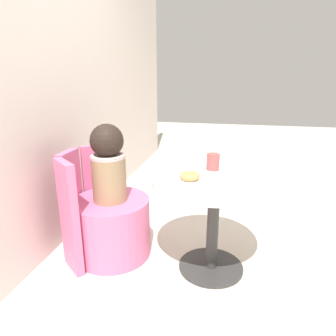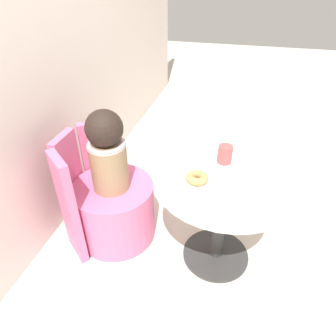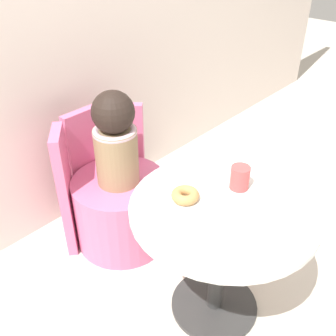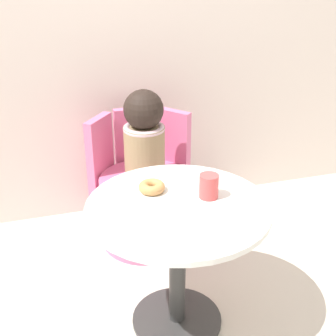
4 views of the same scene
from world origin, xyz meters
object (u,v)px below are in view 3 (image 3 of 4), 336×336
Objects in this scene: tub_chair at (121,210)px; child_figure at (115,139)px; round_table at (221,233)px; cup at (240,178)px; donut at (185,195)px.

child_figure reaches higher than tub_chair.
round_table is 7.41× the size of cup.
tub_chair is (0.03, 0.69, -0.28)m from round_table.
tub_chair is 0.71m from donut.
child_figure reaches higher than round_table.
child_figure is at bearing 87.56° from round_table.
child_figure is at bearing -90.00° from tub_chair.
cup reaches higher than tub_chair.
child_figure is at bearing 79.27° from donut.
donut is 0.25m from cup.
child_figure is 0.56m from donut.
child_figure is 4.91× the size of cup.
child_figure is 0.67m from cup.
tub_chair is at bearing 87.56° from round_table.
child_figure reaches higher than donut.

